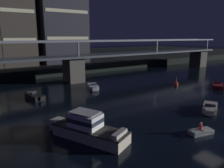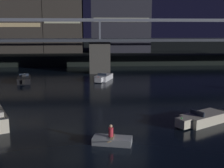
# 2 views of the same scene
# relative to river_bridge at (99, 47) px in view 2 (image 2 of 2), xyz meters

# --- Properties ---
(ground_plane) EXTENTS (400.00, 400.00, 0.00)m
(ground_plane) POSITION_rel_river_bridge_xyz_m (0.00, -33.92, -4.56)
(ground_plane) COLOR black
(far_riverbank) EXTENTS (240.00, 80.00, 2.20)m
(far_riverbank) POSITION_rel_river_bridge_xyz_m (0.00, 48.01, -3.46)
(far_riverbank) COLOR black
(far_riverbank) RESTS_ON ground
(river_bridge) EXTENTS (99.61, 6.40, 9.38)m
(river_bridge) POSITION_rel_river_bridge_xyz_m (0.00, 0.00, 0.00)
(river_bridge) COLOR #4C4944
(river_bridge) RESTS_ON ground
(speedboat_near_center) EXTENTS (3.04, 5.10, 1.16)m
(speedboat_near_center) POSITION_rel_river_bridge_xyz_m (0.31, -8.38, -4.15)
(speedboat_near_center) COLOR silver
(speedboat_near_center) RESTS_ON ground
(speedboat_near_right) EXTENTS (2.53, 5.22, 1.16)m
(speedboat_near_right) POSITION_rel_river_bridge_xyz_m (-11.33, -9.14, -4.15)
(speedboat_near_right) COLOR black
(speedboat_near_right) RESTS_ON ground
(speedboat_mid_center) EXTENTS (4.88, 3.57, 1.16)m
(speedboat_mid_center) POSITION_rel_river_bridge_xyz_m (7.51, -29.11, -4.15)
(speedboat_mid_center) COLOR beige
(speedboat_mid_center) RESTS_ON ground
(dinghy_with_paddler) EXTENTS (2.79, 2.61, 1.36)m
(dinghy_with_paddler) POSITION_rel_river_bridge_xyz_m (-0.14, -32.83, -4.29)
(dinghy_with_paddler) COLOR gray
(dinghy_with_paddler) RESTS_ON ground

